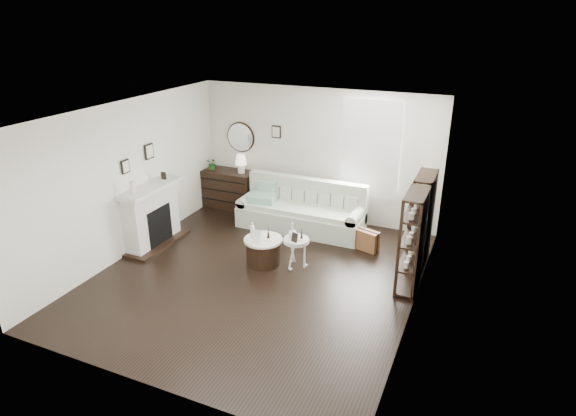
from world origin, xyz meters
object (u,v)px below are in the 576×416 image
at_px(drum_table, 264,251).
at_px(pedestal_table, 296,241).
at_px(sofa, 302,213).
at_px(dresser, 227,189).

bearing_deg(drum_table, pedestal_table, 9.85).
height_order(sofa, dresser, sofa).
bearing_deg(pedestal_table, drum_table, -170.15).
distance_m(sofa, dresser, 1.98).
height_order(dresser, drum_table, dresser).
xyz_separation_m(sofa, dresser, (-1.94, 0.39, 0.10)).
distance_m(sofa, drum_table, 1.63).
relative_size(sofa, pedestal_table, 4.72).
bearing_deg(sofa, drum_table, -92.02).
distance_m(sofa, pedestal_table, 1.62).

